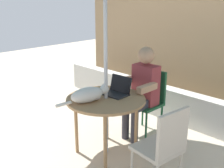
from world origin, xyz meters
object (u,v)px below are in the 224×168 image
chair_empty (164,144)px  person_seated (142,88)px  chair_occupied (149,97)px  laptop (118,89)px  patio_table (106,103)px  cat (89,94)px

chair_empty → person_seated: size_ratio=0.72×
chair_occupied → laptop: (-0.00, -0.62, 0.26)m
patio_table → chair_occupied: bearing=90.0°
person_seated → laptop: 0.47m
chair_empty → chair_occupied: bearing=134.7°
laptop → chair_occupied: bearing=89.8°
person_seated → cat: person_seated is taller
laptop → cat: size_ratio=0.49×
patio_table → chair_occupied: size_ratio=1.05×
chair_occupied → patio_table: bearing=-90.0°
laptop → cat: (-0.05, -0.41, 0.02)m
laptop → cat: bearing=-97.2°
chair_occupied → cat: size_ratio=1.39×
patio_table → chair_empty: chair_empty is taller
laptop → chair_empty: bearing=-18.3°
chair_empty → person_seated: 1.20m
cat → patio_table: bearing=75.5°
patio_table → cat: 0.26m
chair_occupied → person_seated: (0.00, -0.16, 0.17)m
cat → laptop: bearing=82.8°
chair_occupied → cat: 1.07m
patio_table → chair_empty: (0.91, -0.10, -0.13)m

